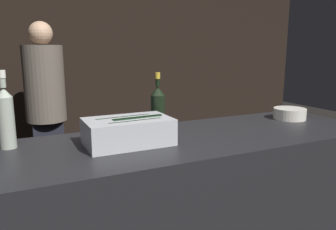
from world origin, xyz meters
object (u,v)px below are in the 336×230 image
(bowl_white, at_px, (290,113))
(white_wine_bottle, at_px, (6,116))
(champagne_bottle, at_px, (158,107))
(person_in_hoodie, at_px, (46,103))
(ice_bin_with_bottles, at_px, (129,130))

(bowl_white, height_order, white_wine_bottle, white_wine_bottle)
(champagne_bottle, relative_size, white_wine_bottle, 0.90)
(bowl_white, height_order, person_in_hoodie, person_in_hoodie)
(ice_bin_with_bottles, height_order, white_wine_bottle, white_wine_bottle)
(white_wine_bottle, bearing_deg, ice_bin_with_bottles, -18.89)
(ice_bin_with_bottles, relative_size, white_wine_bottle, 1.13)
(ice_bin_with_bottles, bearing_deg, bowl_white, 4.89)
(ice_bin_with_bottles, distance_m, bowl_white, 1.15)
(champagne_bottle, distance_m, white_wine_bottle, 0.78)
(ice_bin_with_bottles, relative_size, person_in_hoodie, 0.25)
(ice_bin_with_bottles, bearing_deg, white_wine_bottle, 161.11)
(champagne_bottle, relative_size, person_in_hoodie, 0.20)
(person_in_hoodie, bearing_deg, champagne_bottle, 94.65)
(white_wine_bottle, bearing_deg, person_in_hoodie, 78.92)
(ice_bin_with_bottles, relative_size, champagne_bottle, 1.25)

